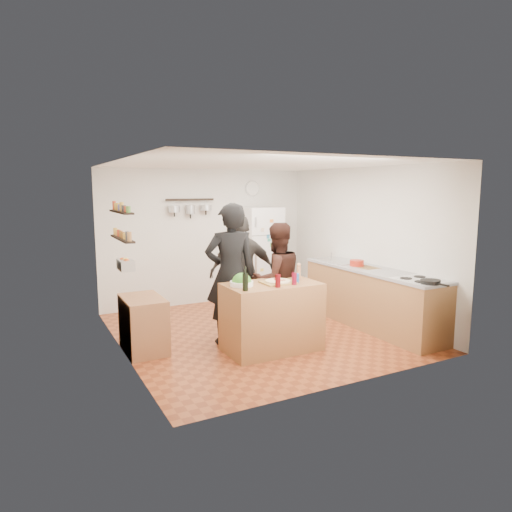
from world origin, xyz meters
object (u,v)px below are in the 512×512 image
wine_bottle (245,282)px  pepper_mill (299,273)px  salt_canister (296,278)px  red_bowl (357,263)px  person_center (277,280)px  skillet (430,282)px  salad_bowl (242,284)px  counter_run (371,298)px  person_back (243,272)px  person_left (231,274)px  wall_clock (252,188)px  prep_island (272,317)px  side_table (143,324)px  fridge (260,254)px

wine_bottle → pepper_mill: wine_bottle is taller
pepper_mill → salt_canister: 0.23m
salt_canister → red_bowl: 1.68m
person_center → skillet: 2.08m
salad_bowl → counter_run: bearing=3.7°
person_back → skillet: person_back is taller
person_back → person_left: bearing=63.8°
pepper_mill → skillet: (1.36, -1.06, -0.06)m
salad_bowl → wall_clock: bearing=60.5°
skillet → wall_clock: (-0.65, 3.84, 1.21)m
salt_canister → counter_run: (1.61, 0.32, -0.53)m
salad_bowl → person_left: bearing=82.8°
salt_canister → red_bowl: bearing=22.2°
person_left → counter_run: size_ratio=0.75×
prep_island → salt_canister: (0.30, -0.12, 0.52)m
person_back → side_table: (-1.63, -0.33, -0.51)m
prep_island → red_bowl: 1.99m
wine_bottle → person_center: 1.11m
person_center → fridge: (0.81, 2.03, 0.06)m
prep_island → side_table: bearing=153.8°
wall_clock → person_center: bearing=-108.9°
skillet → red_bowl: (0.05, 1.53, 0.02)m
person_left → skillet: size_ratio=7.72×
wine_bottle → wall_clock: size_ratio=0.72×
person_center → wall_clock: 2.82m
fridge → side_table: size_ratio=2.25×
salad_bowl → wine_bottle: (-0.08, -0.27, 0.08)m
person_left → side_table: person_left is taller
person_center → red_bowl: 1.51m
pepper_mill → salt_canister: bearing=-131.4°
salad_bowl → fridge: fridge is taller
salad_bowl → person_back: size_ratio=0.17×
wine_bottle → fridge: 3.19m
person_center → fridge: size_ratio=0.93×
pepper_mill → person_left: size_ratio=0.09×
salad_bowl → person_center: (0.77, 0.42, -0.10)m
fridge → person_center: bearing=-111.7°
skillet → fridge: 3.57m
fridge → wall_clock: (0.00, 0.33, 1.25)m
person_center → red_bowl: bearing=-176.9°
salad_bowl → pepper_mill: 0.87m
wine_bottle → counter_run: 2.51m
wine_bottle → pepper_mill: 0.99m
wine_bottle → skillet: wine_bottle is taller
prep_island → counter_run: (1.91, 0.20, -0.01)m
person_center → wine_bottle: bearing=40.9°
fridge → salt_canister: bearing=-108.1°
person_left → fridge: bearing=-116.3°
salad_bowl → fridge: (1.58, 2.45, -0.04)m
red_bowl → fridge: fridge is taller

